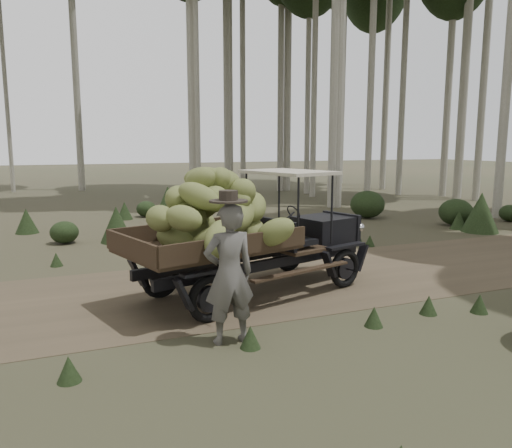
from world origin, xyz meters
The scene contains 5 objects.
ground centered at (0.00, 0.00, 0.00)m, with size 120.00×120.00×0.00m, color #473D2B.
dirt_track centered at (0.00, 0.00, 0.00)m, with size 70.00×4.00×0.01m, color brown.
banana_truck centered at (0.20, -0.67, 1.34)m, with size 4.86×2.98×2.32m.
farmer centered at (-0.53, -2.40, 0.96)m, with size 0.68×0.50×2.02m.
undergrowth centered at (2.55, -0.95, 0.52)m, with size 22.86×21.98×1.32m.
Camera 1 is at (-2.60, -8.35, 2.61)m, focal length 35.00 mm.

